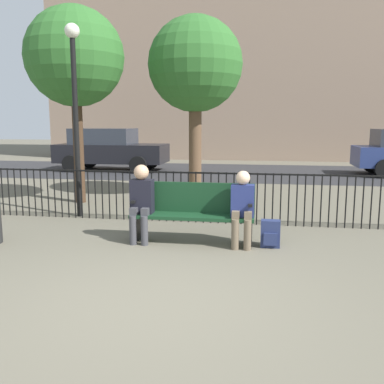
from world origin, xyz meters
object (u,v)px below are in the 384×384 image
object	(u,v)px
lamp_post	(75,91)
tree_0	(75,58)
seated_person_1	(242,204)
park_bench	(193,210)
parked_car_0	(110,149)
seated_person_0	(141,199)
tree_1	(195,66)
backpack	(270,234)

from	to	relation	value
lamp_post	tree_0	bearing A→B (deg)	113.33
seated_person_1	park_bench	bearing A→B (deg)	170.08
seated_person_1	parked_car_0	xyz separation A→B (m)	(-5.59, 9.57, 0.20)
seated_person_0	seated_person_1	xyz separation A→B (m)	(1.55, -0.00, -0.04)
seated_person_0	lamp_post	size ratio (longest dim) A/B	0.33
seated_person_1	seated_person_0	bearing A→B (deg)	179.85
seated_person_0	tree_1	xyz separation A→B (m)	(0.18, 4.12, 2.48)
seated_person_1	parked_car_0	world-z (taller)	parked_car_0
park_bench	tree_0	distance (m)	5.07
park_bench	parked_car_0	world-z (taller)	parked_car_0
park_bench	seated_person_0	bearing A→B (deg)	-170.59
backpack	parked_car_0	distance (m)	11.28
tree_0	parked_car_0	world-z (taller)	tree_0
seated_person_1	parked_car_0	bearing A→B (deg)	120.31
backpack	tree_0	xyz separation A→B (m)	(-4.32, 2.97, 3.06)
seated_person_1	tree_0	size ratio (longest dim) A/B	0.26
backpack	tree_0	bearing A→B (deg)	145.47
seated_person_0	backpack	size ratio (longest dim) A/B	2.95
park_bench	tree_1	size ratio (longest dim) A/B	0.44
park_bench	backpack	distance (m)	1.23
backpack	tree_1	xyz separation A→B (m)	(-1.79, 4.08, 2.97)
lamp_post	seated_person_1	bearing A→B (deg)	-25.87
park_bench	seated_person_0	world-z (taller)	seated_person_0
tree_1	parked_car_0	distance (m)	7.27
lamp_post	parked_car_0	world-z (taller)	lamp_post
park_bench	seated_person_1	distance (m)	0.79
seated_person_1	parked_car_0	distance (m)	11.08
park_bench	parked_car_0	size ratio (longest dim) A/B	0.45
lamp_post	backpack	bearing A→B (deg)	-22.69
seated_person_0	backpack	xyz separation A→B (m)	(1.97, 0.04, -0.49)
park_bench	tree_1	distance (m)	4.83
seated_person_1	parked_car_0	size ratio (longest dim) A/B	0.27
backpack	park_bench	bearing A→B (deg)	175.67
seated_person_0	tree_0	size ratio (longest dim) A/B	0.28
seated_person_1	backpack	distance (m)	0.61
seated_person_0	parked_car_0	xyz separation A→B (m)	(-4.04, 9.56, 0.16)
park_bench	seated_person_1	size ratio (longest dim) A/B	1.66
park_bench	lamp_post	xyz separation A→B (m)	(-2.52, 1.46, 1.93)
tree_0	park_bench	bearing A→B (deg)	-42.59
lamp_post	parked_car_0	xyz separation A→B (m)	(-2.30, 7.97, -1.58)
seated_person_1	tree_1	world-z (taller)	tree_1
backpack	seated_person_0	bearing A→B (deg)	-178.84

